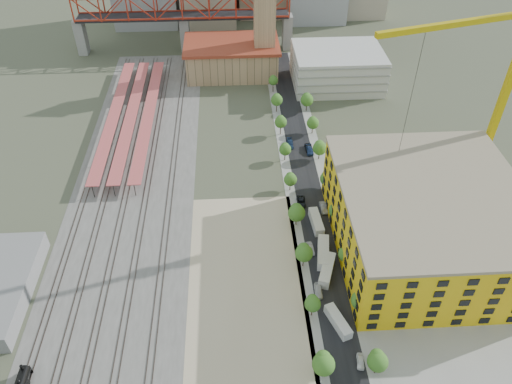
{
  "coord_description": "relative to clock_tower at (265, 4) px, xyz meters",
  "views": [
    {
      "loc": [
        -6.18,
        -108.4,
        95.1
      ],
      "look_at": [
        -0.32,
        -7.27,
        10.0
      ],
      "focal_mm": 35.0,
      "sensor_mm": 36.0,
      "label": 1
    }
  ],
  "objects": [
    {
      "name": "street_trees",
      "position": [
        8.0,
        -74.99,
        -28.7
      ],
      "size": [
        15.4,
        124.4,
        8.0
      ],
      "color": "#26641E",
      "rests_on": "ground"
    },
    {
      "name": "sidewalk_east",
      "position": [
        13.5,
        -64.99,
        -28.68
      ],
      "size": [
        3.0,
        170.0,
        0.04
      ],
      "primitive_type": "cube",
      "color": "gray",
      "rests_on": "ground"
    },
    {
      "name": "car_0",
      "position": [
        5.0,
        -113.68,
        -27.89
      ],
      "size": [
        2.23,
        4.85,
        1.61
      ],
      "primitive_type": "imported",
      "rotation": [
        0.0,
        0.0,
        -0.07
      ],
      "color": "silver",
      "rests_on": "ground"
    },
    {
      "name": "site_trailer_d",
      "position": [
        8.0,
        -90.51,
        -27.41
      ],
      "size": [
        3.13,
        9.54,
        2.57
      ],
      "primitive_type": "cube",
      "rotation": [
        0.0,
        0.0,
        0.07
      ],
      "color": "silver",
      "rests_on": "ground"
    },
    {
      "name": "ground",
      "position": [
        -8.0,
        -79.99,
        -28.7
      ],
      "size": [
        400.0,
        400.0,
        0.0
      ],
      "primitive_type": "plane",
      "color": "#474C38",
      "rests_on": "ground"
    },
    {
      "name": "car_6",
      "position": [
        11.0,
        -54.84,
        -27.99
      ],
      "size": [
        2.53,
        5.16,
        1.41
      ],
      "primitive_type": "imported",
      "rotation": [
        0.0,
        0.0,
        0.04
      ],
      "color": "black",
      "rests_on": "ground"
    },
    {
      "name": "car_5",
      "position": [
        11.0,
        -84.42,
        -27.9
      ],
      "size": [
        1.89,
        4.9,
        1.59
      ],
      "primitive_type": "imported",
      "rotation": [
        0.0,
        0.0,
        0.04
      ],
      "color": "#929397",
      "rests_on": "ground"
    },
    {
      "name": "street_asphalt",
      "position": [
        8.0,
        -64.99,
        -28.67
      ],
      "size": [
        12.0,
        170.0,
        0.06
      ],
      "primitive_type": "cube",
      "color": "black",
      "rests_on": "ground"
    },
    {
      "name": "platform_canopies",
      "position": [
        -49.0,
        -34.99,
        -24.7
      ],
      "size": [
        16.0,
        80.0,
        4.12
      ],
      "color": "#BB5147",
      "rests_on": "ground"
    },
    {
      "name": "car_4",
      "position": [
        11.0,
        -132.65,
        -28.04
      ],
      "size": [
        2.12,
        4.05,
        1.31
      ],
      "primitive_type": "imported",
      "rotation": [
        0.0,
        0.0,
        -0.15
      ],
      "color": "white",
      "rests_on": "ground"
    },
    {
      "name": "sidewalk_west",
      "position": [
        2.5,
        -64.99,
        -28.68
      ],
      "size": [
        3.0,
        170.0,
        0.04
      ],
      "primitive_type": "cube",
      "color": "gray",
      "rests_on": "ground"
    },
    {
      "name": "clock_tower",
      "position": [
        0.0,
        0.0,
        0.0
      ],
      "size": [
        12.0,
        12.0,
        52.0
      ],
      "color": "tan",
      "rests_on": "ground"
    },
    {
      "name": "distant_hills",
      "position": [
        37.28,
        180.01,
        -108.23
      ],
      "size": [
        647.0,
        264.0,
        227.0
      ],
      "color": "#4C6B59",
      "rests_on": "ground"
    },
    {
      "name": "car_2",
      "position": [
        5.0,
        -81.56,
        -27.95
      ],
      "size": [
        2.77,
        5.48,
        1.49
      ],
      "primitive_type": "imported",
      "rotation": [
        0.0,
        0.0,
        -0.06
      ],
      "color": "black",
      "rests_on": "ground"
    },
    {
      "name": "car_3",
      "position": [
        5.0,
        -52.06,
        -27.91
      ],
      "size": [
        2.35,
        5.46,
        1.57
      ],
      "primitive_type": "imported",
      "rotation": [
        0.0,
        0.0,
        -0.03
      ],
      "color": "#1A2E4E",
      "rests_on": "ground"
    },
    {
      "name": "car_1",
      "position": [
        5.0,
        -99.91,
        -27.95
      ],
      "size": [
        2.01,
        4.64,
        1.49
      ],
      "primitive_type": "imported",
      "rotation": [
        0.0,
        0.0,
        0.1
      ],
      "color": "#9F9EA3",
      "rests_on": "ground"
    },
    {
      "name": "construction_pad",
      "position": [
        37.0,
        -99.99,
        -28.67
      ],
      "size": [
        50.0,
        90.0,
        0.06
      ],
      "primitive_type": "cube",
      "color": "gray",
      "rests_on": "ground"
    },
    {
      "name": "dirt_lot",
      "position": [
        -12.0,
        -111.49,
        -28.67
      ],
      "size": [
        28.0,
        67.0,
        0.06
      ],
      "primitive_type": "cube",
      "color": "tan",
      "rests_on": "ground"
    },
    {
      "name": "tower_crane",
      "position": [
        54.37,
        -76.23,
        8.87
      ],
      "size": [
        55.45,
        17.29,
        60.88
      ],
      "color": "gold",
      "rests_on": "ground"
    },
    {
      "name": "truss_bridge",
      "position": [
        -33.0,
        25.01,
        -9.83
      ],
      "size": [
        94.0,
        9.6,
        25.6
      ],
      "color": "gray",
      "rests_on": "ground"
    },
    {
      "name": "site_trailer_a",
      "position": [
        8.0,
        -122.91,
        -27.48
      ],
      "size": [
        5.2,
        9.12,
        2.42
      ],
      "primitive_type": "cube",
      "rotation": [
        0.0,
        0.0,
        0.35
      ],
      "color": "silver",
      "rests_on": "ground"
    },
    {
      "name": "parking_garage",
      "position": [
        28.0,
        -9.99,
        -21.7
      ],
      "size": [
        34.0,
        26.0,
        14.0
      ],
      "primitive_type": "cube",
      "color": "silver",
      "rests_on": "ground"
    },
    {
      "name": "site_trailer_c",
      "position": [
        8.0,
        -102.1,
        -27.27
      ],
      "size": [
        4.42,
        10.72,
        2.85
      ],
      "primitive_type": "cube",
      "rotation": [
        0.0,
        0.0,
        -0.17
      ],
      "color": "silver",
      "rests_on": "ground"
    },
    {
      "name": "rail_tracks",
      "position": [
        -45.8,
        -62.49,
        -28.55
      ],
      "size": [
        26.56,
        160.0,
        0.18
      ],
      "color": "#382B23",
      "rests_on": "ground"
    },
    {
      "name": "station_hall",
      "position": [
        -13.0,
        2.01,
        -22.03
      ],
      "size": [
        38.0,
        24.0,
        13.1
      ],
      "color": "tan",
      "rests_on": "ground"
    },
    {
      "name": "ballast_strip",
      "position": [
        -44.0,
        -62.49,
        -28.67
      ],
      "size": [
        36.0,
        165.0,
        0.06
      ],
      "primitive_type": "cube",
      "color": "#605E59",
      "rests_on": "ground"
    },
    {
      "name": "construction_building",
      "position": [
        34.0,
        -99.99,
        -19.29
      ],
      "size": [
        44.6,
        50.6,
        18.8
      ],
      "color": "yellow",
      "rests_on": "ground"
    },
    {
      "name": "car_7",
      "position": [
        11.0,
        -56.12,
        -27.94
      ],
      "size": [
        2.34,
        5.32,
        1.52
      ],
      "primitive_type": "imported",
      "rotation": [
        0.0,
        0.0,
        0.04
      ],
      "color": "navy",
      "rests_on": "ground"
    },
    {
      "name": "site_trailer_b",
      "position": [
        8.0,
        -107.92,
        -27.32
      ],
      "size": [
        5.84,
        10.36,
        2.75
      ],
      "primitive_type": "cube",
      "rotation": [
        0.0,
        0.0,
        -0.34
      ],
      "color": "silver",
      "rests_on": "ground"
    }
  ]
}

